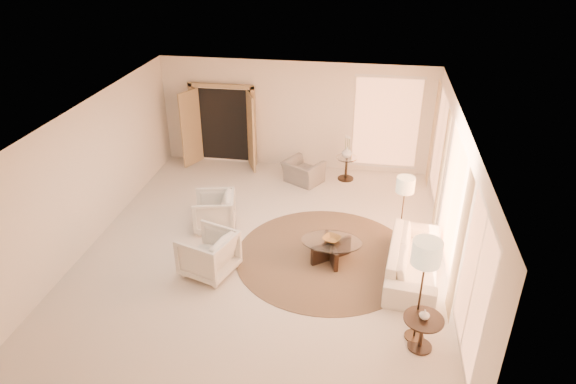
% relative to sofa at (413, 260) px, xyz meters
% --- Properties ---
extents(room, '(7.04, 8.04, 2.83)m').
position_rel_sofa_xyz_m(room, '(-2.87, 0.40, 1.07)').
color(room, silver).
rests_on(room, ground).
extents(windows_right, '(0.10, 6.40, 2.40)m').
position_rel_sofa_xyz_m(windows_right, '(0.58, 0.50, 1.02)').
color(windows_right, '#FF9F66').
rests_on(windows_right, room).
extents(window_back_corner, '(1.70, 0.10, 2.40)m').
position_rel_sofa_xyz_m(window_back_corner, '(-0.57, 4.35, 1.02)').
color(window_back_corner, '#FF9F66').
rests_on(window_back_corner, room).
extents(curtains_right, '(0.06, 5.20, 2.60)m').
position_rel_sofa_xyz_m(curtains_right, '(0.53, 1.40, 0.97)').
color(curtains_right, beige).
rests_on(curtains_right, room).
extents(french_doors, '(1.95, 0.66, 2.16)m').
position_rel_sofa_xyz_m(french_doors, '(-4.77, 4.22, 0.74)').
color(french_doors, tan).
rests_on(french_doors, room).
extents(area_rug, '(4.33, 4.33, 0.01)m').
position_rel_sofa_xyz_m(area_rug, '(-1.63, 0.31, -0.32)').
color(area_rug, '#3D2B1E').
rests_on(area_rug, room).
extents(sofa, '(1.13, 2.34, 0.66)m').
position_rel_sofa_xyz_m(sofa, '(0.00, 0.00, 0.00)').
color(sofa, silver).
rests_on(sofa, room).
extents(armchair_left, '(0.94, 0.98, 0.86)m').
position_rel_sofa_xyz_m(armchair_left, '(-4.08, 1.01, 0.10)').
color(armchair_left, silver).
rests_on(armchair_left, room).
extents(armchair_right, '(1.06, 1.10, 0.91)m').
position_rel_sofa_xyz_m(armchair_right, '(-3.73, -0.54, 0.12)').
color(armchair_right, silver).
rests_on(armchair_right, room).
extents(accent_chair, '(1.04, 0.93, 0.77)m').
position_rel_sofa_xyz_m(accent_chair, '(-2.52, 3.44, 0.05)').
color(accent_chair, gray).
rests_on(accent_chair, room).
extents(coffee_table, '(1.45, 1.45, 0.43)m').
position_rel_sofa_xyz_m(coffee_table, '(-1.53, 0.23, -0.06)').
color(coffee_table, black).
rests_on(coffee_table, room).
extents(end_table, '(0.61, 0.61, 0.57)m').
position_rel_sofa_xyz_m(end_table, '(0.03, -1.86, 0.06)').
color(end_table, black).
rests_on(end_table, room).
extents(side_table, '(0.52, 0.52, 0.61)m').
position_rel_sofa_xyz_m(side_table, '(-1.47, 3.79, 0.04)').
color(side_table, '#2C2218').
rests_on(side_table, room).
extents(floor_lamp_near, '(0.36, 0.36, 1.48)m').
position_rel_sofa_xyz_m(floor_lamp_near, '(-0.21, 1.05, 0.93)').
color(floor_lamp_near, '#2C2218').
rests_on(floor_lamp_near, room).
extents(floor_lamp_far, '(0.44, 0.44, 1.80)m').
position_rel_sofa_xyz_m(floor_lamp_far, '(-0.04, -1.66, 1.20)').
color(floor_lamp_far, '#2C2218').
rests_on(floor_lamp_far, room).
extents(bowl, '(0.44, 0.44, 0.08)m').
position_rel_sofa_xyz_m(bowl, '(-1.53, 0.23, 0.14)').
color(bowl, brown).
rests_on(bowl, coffee_table).
extents(end_vase, '(0.20, 0.20, 0.16)m').
position_rel_sofa_xyz_m(end_vase, '(0.03, -1.86, 0.32)').
color(end_vase, white).
rests_on(end_vase, end_table).
extents(side_vase, '(0.32, 0.32, 0.28)m').
position_rel_sofa_xyz_m(side_vase, '(-1.47, 3.79, 0.41)').
color(side_vase, white).
rests_on(side_vase, side_table).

